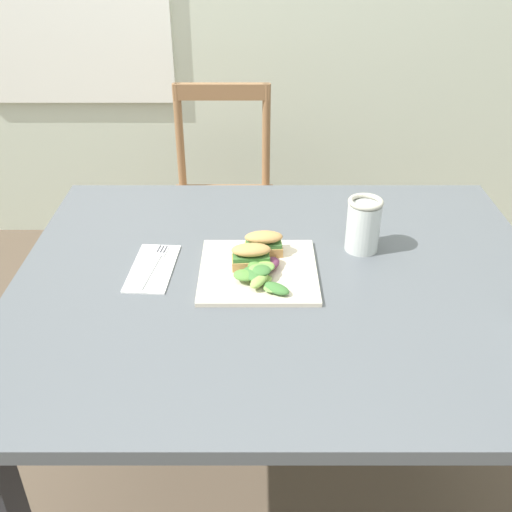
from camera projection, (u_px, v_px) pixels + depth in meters
The scene contains 10 objects.
ground_plane at pixel (229, 507), 1.65m from camera, with size 7.56×7.56×0.00m, color brown.
dining_table at pixel (280, 319), 1.37m from camera, with size 1.20×0.97×0.74m.
chair_wooden_far at pixel (220, 202), 2.29m from camera, with size 0.40×0.40×0.87m.
plate_lunch at pixel (256, 271), 1.32m from camera, with size 0.26×0.26×0.01m, color beige.
sandwich_half_front at pixel (249, 256), 1.31m from camera, with size 0.09×0.06×0.06m.
sandwich_half_back at pixel (261, 243), 1.36m from camera, with size 0.09×0.06×0.06m.
salad_mixed_greens at pixel (259, 274), 1.27m from camera, with size 0.13×0.15×0.03m.
napkin_folded at pixel (150, 268), 1.33m from camera, with size 0.09×0.20×0.00m, color white.
fork_on_napkin at pixel (152, 263), 1.34m from camera, with size 0.05×0.19×0.00m.
mason_jar_iced_tea at pixel (361, 227), 1.38m from camera, with size 0.08×0.08×0.13m.
Camera 1 is at (0.07, -1.04, 1.46)m, focal length 41.20 mm.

